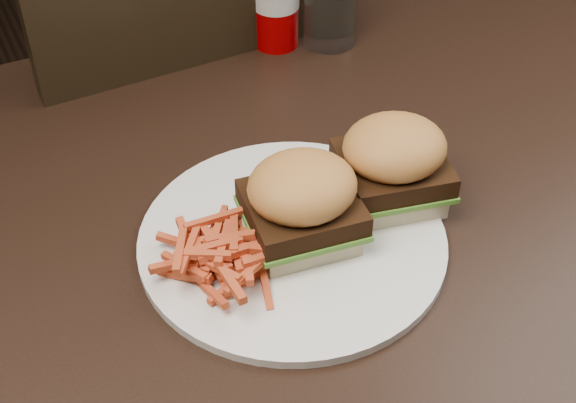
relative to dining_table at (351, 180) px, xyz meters
name	(u,v)px	position (x,y,z in m)	size (l,w,h in m)	color
dining_table	(351,180)	(0.00, 0.00, 0.00)	(1.20, 0.80, 0.04)	black
chair_far	(167,159)	(-0.08, 0.50, -0.30)	(0.45, 0.45, 0.04)	black
plate	(292,240)	(-0.12, -0.08, 0.03)	(0.32, 0.32, 0.01)	white
sandwich_half_a	(302,229)	(-0.11, -0.09, 0.04)	(0.10, 0.09, 0.03)	beige
sandwich_half_b	(390,189)	(0.01, -0.07, 0.04)	(0.10, 0.09, 0.03)	#F5E4B3
fries_pile	(224,248)	(-0.19, -0.09, 0.05)	(0.10, 0.10, 0.04)	red
ketchup_bottle	(276,5)	(0.04, 0.28, 0.08)	(0.06, 0.06, 0.12)	#9D0103
tumbler	(330,6)	(0.11, 0.26, 0.08)	(0.07, 0.07, 0.11)	white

